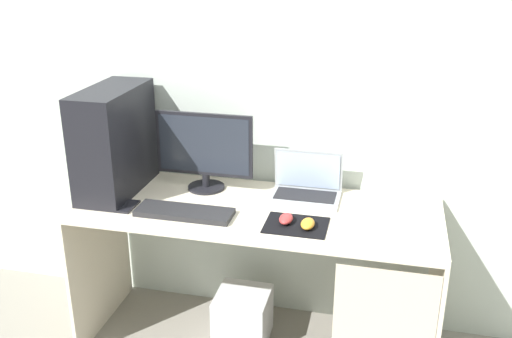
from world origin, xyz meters
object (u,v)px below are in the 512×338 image
at_px(mouse_right, 308,224).
at_px(subwoofer, 243,316).
at_px(keyboard, 184,212).
at_px(laptop, 306,188).
at_px(pc_tower, 114,140).
at_px(monitor, 205,150).
at_px(cell_phone, 127,206).
at_px(mouse_left, 286,219).

distance_m(mouse_right, subwoofer, 0.73).
height_order(keyboard, mouse_right, mouse_right).
relative_size(keyboard, mouse_right, 4.38).
bearing_deg(laptop, keyboard, -146.88).
bearing_deg(mouse_right, pc_tower, 168.26).
bearing_deg(keyboard, monitor, 89.77).
bearing_deg(laptop, subwoofer, -152.58).
distance_m(pc_tower, laptop, 0.91).
bearing_deg(subwoofer, mouse_right, -28.56).
bearing_deg(cell_phone, laptop, 21.77).
xyz_separation_m(keyboard, mouse_left, (0.44, 0.02, 0.01)).
relative_size(laptop, mouse_right, 3.30).
distance_m(laptop, cell_phone, 0.81).
bearing_deg(mouse_left, mouse_right, -14.74).
bearing_deg(keyboard, cell_phone, 177.50).
height_order(laptop, keyboard, laptop).
xyz_separation_m(laptop, subwoofer, (-0.27, -0.14, -0.65)).
relative_size(laptop, mouse_left, 3.30).
distance_m(cell_phone, subwoofer, 0.80).
bearing_deg(mouse_left, keyboard, -177.40).
xyz_separation_m(monitor, cell_phone, (-0.27, -0.28, -0.19)).
bearing_deg(laptop, mouse_right, -79.73).
height_order(mouse_left, mouse_right, same).
height_order(pc_tower, cell_phone, pc_tower).
distance_m(monitor, laptop, 0.50).
bearing_deg(mouse_right, subwoofer, 151.44).
relative_size(pc_tower, cell_phone, 3.77).
distance_m(keyboard, cell_phone, 0.27).
bearing_deg(pc_tower, laptop, 7.97).
bearing_deg(subwoofer, laptop, 27.42).
bearing_deg(monitor, mouse_right, -29.00).
xyz_separation_m(cell_phone, subwoofer, (0.48, 0.16, -0.61)).
height_order(laptop, mouse_right, laptop).
xyz_separation_m(pc_tower, keyboard, (0.40, -0.19, -0.23)).
distance_m(mouse_left, mouse_right, 0.10).
xyz_separation_m(pc_tower, laptop, (0.88, 0.12, -0.20)).
relative_size(pc_tower, keyboard, 1.17).
xyz_separation_m(keyboard, subwoofer, (0.21, 0.17, -0.62)).
height_order(mouse_right, subwoofer, mouse_right).
relative_size(monitor, laptop, 1.46).
xyz_separation_m(pc_tower, monitor, (0.40, 0.10, -0.05)).
xyz_separation_m(pc_tower, cell_phone, (0.13, -0.18, -0.24)).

